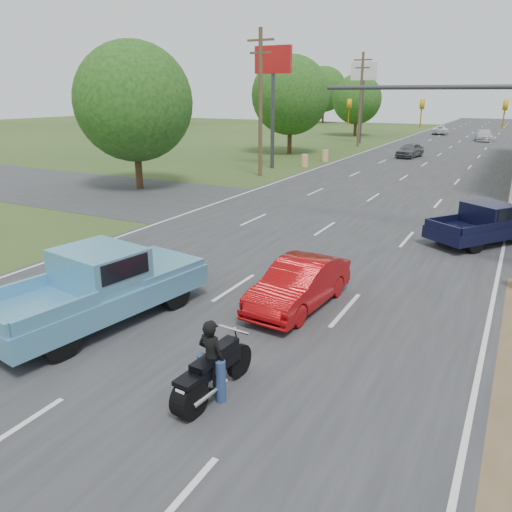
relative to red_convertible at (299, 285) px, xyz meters
The scene contains 23 objects.
ground 8.00m from the red_convertible, 107.04° to the right, with size 200.00×200.00×0.00m, color #2E461C.
main_road 32.47m from the red_convertible, 94.13° to the left, with size 15.00×180.00×0.02m, color #2D2D30.
cross_road 10.66m from the red_convertible, 102.69° to the left, with size 120.00×10.00×0.02m, color #2D2D30.
utility_pole_5 24.02m from the red_convertible, 120.15° to the left, with size 2.00×0.28×10.00m.
utility_pole_6 46.16m from the red_convertible, 104.93° to the left, with size 2.00×0.28×10.00m.
tree_0 21.00m from the red_convertible, 142.85° to the left, with size 7.14×7.14×8.84m.
tree_1 38.17m from the red_convertible, 114.73° to the left, with size 7.56×7.56×9.36m.
tree_2 60.82m from the red_convertible, 105.82° to the left, with size 6.72×6.72×8.32m.
tree_4 88.68m from the red_convertible, 130.40° to the left, with size 9.24×9.24×11.44m.
tree_6 93.35m from the red_convertible, 110.31° to the left, with size 8.82×8.82×10.92m.
barrel_2 28.52m from the red_convertible, 112.33° to the left, with size 0.56×0.56×1.00m, color orange.
barrel_3 32.15m from the red_convertible, 109.13° to the left, with size 0.56×0.56×1.00m, color orange.
pole_sign_left_near 28.31m from the red_convertible, 117.77° to the left, with size 3.00×0.35×9.20m.
pole_sign_left_far 50.47m from the red_convertible, 104.86° to the left, with size 3.00×0.35×9.20m.
signal_mast 10.82m from the red_convertible, 69.60° to the left, with size 9.12×0.40×7.00m.
red_convertible is the anchor object (origin of this frame).
motorcycle 4.99m from the red_convertible, 87.08° to the right, with size 0.73×2.38×1.21m.
rider 4.92m from the red_convertible, 86.97° to the right, with size 0.58×0.38×1.60m, color black.
blue_pickup 5.33m from the red_convertible, 143.28° to the right, with size 3.20×6.25×1.98m.
navy_pickup 10.32m from the red_convertible, 66.26° to the left, with size 4.36×5.08×1.62m.
distant_car_grey 36.92m from the red_convertible, 96.96° to the left, with size 1.59×3.95×1.35m, color #535357.
distant_car_silver 58.23m from the red_convertible, 89.76° to the left, with size 1.94×4.77×1.38m, color silver.
distant_car_white 67.07m from the red_convertible, 95.38° to the left, with size 2.05×4.45×1.24m, color white.
Camera 1 is at (7.38, -4.44, 5.79)m, focal length 35.00 mm.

